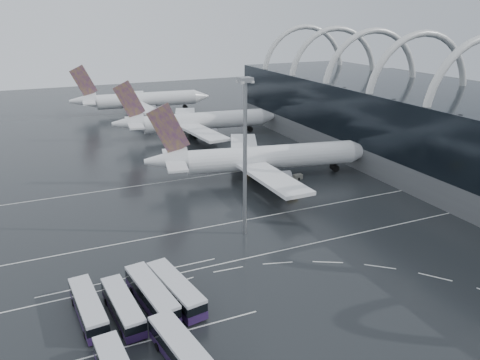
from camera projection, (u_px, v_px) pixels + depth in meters
name	position (u px, v px, depth m)	size (l,w,h in m)	color
ground	(268.00, 247.00, 82.27)	(420.00, 420.00, 0.00)	black
terminal	(448.00, 129.00, 119.14)	(42.00, 160.00, 34.90)	#545759
lane_marking_near	(273.00, 252.00, 80.55)	(120.00, 0.25, 0.01)	silver
lane_marking_mid	(240.00, 221.00, 92.58)	(120.00, 0.25, 0.01)	silver
lane_marking_far	(194.00, 178.00, 116.64)	(120.00, 0.25, 0.01)	silver
bus_bay_line_south	(157.00, 338.00, 59.35)	(28.00, 0.25, 0.01)	silver
bus_bay_line_north	(131.00, 277.00, 73.10)	(28.00, 0.25, 0.01)	silver
airliner_main	(260.00, 159.00, 115.18)	(58.18, 50.32, 19.77)	white
airliner_gate_b	(196.00, 122.00, 153.78)	(55.67, 49.80, 19.32)	white
airliner_gate_c	(140.00, 100.00, 189.76)	(56.12, 51.62, 19.99)	white
bus_row_near_a	(88.00, 307.00, 62.77)	(3.87, 12.81, 3.11)	#2A133B
bus_row_near_b	(123.00, 306.00, 62.96)	(3.88, 12.62, 3.06)	#2A133B
bus_row_near_c	(152.00, 294.00, 65.48)	(4.85, 13.79, 3.32)	#2A133B
bus_row_near_d	(176.00, 289.00, 66.61)	(5.19, 13.82, 3.32)	#2A133B
bus_row_far_c	(184.00, 354.00, 53.98)	(5.24, 14.01, 3.37)	#2A133B
floodlight_mast	(245.00, 140.00, 81.28)	(2.21, 2.21, 28.81)	gray
gse_cart_belly_a	(292.00, 193.00, 104.72)	(2.47, 1.46, 1.35)	gold
gse_cart_belly_b	(298.00, 177.00, 115.58)	(2.20, 1.30, 1.20)	slate
gse_cart_belly_e	(252.00, 172.00, 118.74)	(2.10, 1.24, 1.14)	gold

